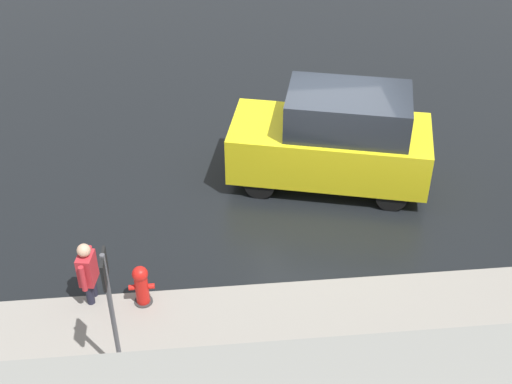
{
  "coord_description": "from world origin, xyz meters",
  "views": [
    {
      "loc": [
        2.52,
        11.34,
        8.6
      ],
      "look_at": [
        1.54,
        1.12,
        0.9
      ],
      "focal_mm": 50.0,
      "sensor_mm": 36.0,
      "label": 1
    }
  ],
  "objects": [
    {
      "name": "ground_plane",
      "position": [
        0.0,
        0.0,
        0.0
      ],
      "size": [
        60.0,
        60.0,
        0.0
      ],
      "primitive_type": "plane",
      "color": "black"
    },
    {
      "name": "kerb_strip",
      "position": [
        0.0,
        4.2,
        0.02
      ],
      "size": [
        24.0,
        3.2,
        0.04
      ],
      "primitive_type": "cube",
      "color": "gray",
      "rests_on": "ground"
    },
    {
      "name": "moving_hatchback",
      "position": [
        -0.15,
        -0.29,
        1.03
      ],
      "size": [
        4.2,
        2.62,
        2.06
      ],
      "color": "yellow",
      "rests_on": "ground"
    },
    {
      "name": "fire_hydrant",
      "position": [
        3.58,
        2.83,
        0.4
      ],
      "size": [
        0.42,
        0.31,
        0.8
      ],
      "color": "red",
      "rests_on": "ground"
    },
    {
      "name": "pedestrian",
      "position": [
        4.43,
        2.67,
        0.68
      ],
      "size": [
        0.3,
        0.56,
        1.22
      ],
      "color": "#B2262D",
      "rests_on": "ground"
    },
    {
      "name": "sign_post",
      "position": [
        3.85,
        4.28,
        1.58
      ],
      "size": [
        0.07,
        0.44,
        2.4
      ],
      "color": "#4C4C51",
      "rests_on": "ground"
    }
  ]
}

